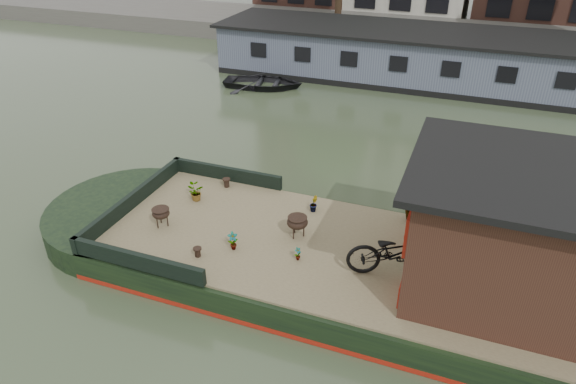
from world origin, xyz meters
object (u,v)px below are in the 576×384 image
(bicycle, at_px, (397,252))
(brazier_front, at_px, (161,217))
(potted_plant_a, at_px, (233,241))
(cabin, at_px, (521,232))
(brazier_rear, at_px, (297,227))
(dinghy, at_px, (263,79))

(bicycle, relative_size, brazier_front, 4.41)
(potted_plant_a, xyz_separation_m, brazier_front, (-1.83, 0.23, 0.01))
(potted_plant_a, distance_m, brazier_front, 1.85)
(cabin, relative_size, brazier_front, 9.31)
(potted_plant_a, bearing_deg, brazier_front, 172.79)
(potted_plant_a, relative_size, brazier_rear, 0.86)
(potted_plant_a, bearing_deg, brazier_rear, 40.84)
(bicycle, height_order, brazier_rear, bicycle)
(potted_plant_a, distance_m, brazier_rear, 1.39)
(cabin, height_order, potted_plant_a, cabin)
(cabin, bearing_deg, dinghy, 131.35)
(bicycle, xyz_separation_m, brazier_rear, (-2.16, 0.50, -0.26))
(brazier_rear, bearing_deg, bicycle, -12.99)
(cabin, relative_size, potted_plant_a, 9.88)
(bicycle, distance_m, brazier_rear, 2.24)
(bicycle, relative_size, potted_plant_a, 4.68)
(brazier_front, bearing_deg, dinghy, 102.26)
(cabin, xyz_separation_m, dinghy, (-9.48, 10.77, -1.54))
(potted_plant_a, xyz_separation_m, dinghy, (-4.28, 11.48, -0.51))
(brazier_front, height_order, brazier_rear, brazier_rear)
(cabin, relative_size, bicycle, 2.11)
(potted_plant_a, relative_size, dinghy, 0.12)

